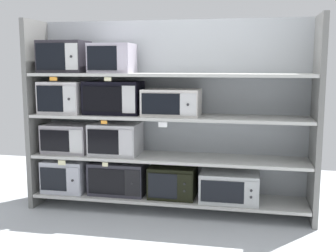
# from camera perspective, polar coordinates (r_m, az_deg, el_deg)

# --- Properties ---
(back_panel) EXTENTS (2.95, 0.04, 1.93)m
(back_panel) POSITION_cam_1_polar(r_m,az_deg,el_deg) (4.37, 0.68, 1.69)
(back_panel) COLOR #9EA3A8
(back_panel) RESTS_ON ground
(upright_left) EXTENTS (0.05, 0.48, 1.93)m
(upright_left) POSITION_cam_1_polar(r_m,az_deg,el_deg) (4.60, -17.40, 1.64)
(upright_left) COLOR slate
(upright_left) RESTS_ON ground
(upright_right) EXTENTS (0.05, 0.48, 1.93)m
(upright_right) POSITION_cam_1_polar(r_m,az_deg,el_deg) (4.08, 19.71, 0.69)
(upright_right) COLOR slate
(upright_right) RESTS_ON ground
(shelf_0) EXTENTS (2.75, 0.48, 0.03)m
(shelf_0) POSITION_cam_1_polar(r_m,az_deg,el_deg) (4.30, -0.00, -9.75)
(shelf_0) COLOR beige
(shelf_0) RESTS_ON ground
(microwave_0) EXTENTS (0.45, 0.42, 0.33)m
(microwave_0) POSITION_cam_1_polar(r_m,az_deg,el_deg) (4.58, -13.59, -6.48)
(microwave_0) COLOR #B3B6C2
(microwave_0) RESTS_ON shelf_0
(microwave_1) EXTENTS (0.57, 0.36, 0.33)m
(microwave_1) POSITION_cam_1_polar(r_m,az_deg,el_deg) (4.37, -6.79, -7.02)
(microwave_1) COLOR #302F39
(microwave_1) RESTS_ON shelf_0
(microwave_2) EXTENTS (0.46, 0.38, 0.32)m
(microwave_2) POSITION_cam_1_polar(r_m,az_deg,el_deg) (4.24, 0.67, -7.58)
(microwave_2) COLOR black
(microwave_2) RESTS_ON shelf_0
(microwave_3) EXTENTS (0.57, 0.44, 0.29)m
(microwave_3) POSITION_cam_1_polar(r_m,az_deg,el_deg) (4.18, 8.46, -8.12)
(microwave_3) COLOR #B4B9B9
(microwave_3) RESTS_ON shelf_0
(shelf_1) EXTENTS (2.75, 0.48, 0.03)m
(shelf_1) POSITION_cam_1_polar(r_m,az_deg,el_deg) (4.19, -0.00, -4.36)
(shelf_1) COLOR beige
(microwave_4) EXTENTS (0.48, 0.35, 0.30)m
(microwave_4) POSITION_cam_1_polar(r_m,az_deg,el_deg) (4.49, -13.58, -1.61)
(microwave_4) COLOR #A59FA6
(microwave_4) RESTS_ON shelf_1
(microwave_5) EXTENTS (0.49, 0.39, 0.32)m
(microwave_5) POSITION_cam_1_polar(r_m,az_deg,el_deg) (4.29, -7.18, -1.74)
(microwave_5) COLOR #BCBABD
(microwave_5) RESTS_ON shelf_1
(price_tag_0) EXTENTS (0.08, 0.00, 0.05)m
(price_tag_0) POSITION_cam_1_polar(r_m,az_deg,el_deg) (4.30, -14.37, -4.91)
(price_tag_0) COLOR beige
(price_tag_1) EXTENTS (0.06, 0.00, 0.04)m
(price_tag_1) POSITION_cam_1_polar(r_m,az_deg,el_deg) (4.12, -8.62, -5.25)
(price_tag_1) COLOR beige
(shelf_2) EXTENTS (2.75, 0.48, 0.03)m
(shelf_2) POSITION_cam_1_polar(r_m,az_deg,el_deg) (4.12, -0.00, 1.27)
(shelf_2) COLOR beige
(microwave_6) EXTENTS (0.43, 0.40, 0.32)m
(microwave_6) POSITION_cam_1_polar(r_m,az_deg,el_deg) (4.44, -14.05, 3.85)
(microwave_6) COLOR silver
(microwave_6) RESTS_ON shelf_2
(microwave_7) EXTENTS (0.57, 0.34, 0.33)m
(microwave_7) POSITION_cam_1_polar(r_m,az_deg,el_deg) (4.24, -7.47, 3.86)
(microwave_7) COLOR black
(microwave_7) RESTS_ON shelf_2
(microwave_8) EXTENTS (0.56, 0.38, 0.26)m
(microwave_8) POSITION_cam_1_polar(r_m,az_deg,el_deg) (4.09, 0.51, 3.26)
(microwave_8) COLOR silver
(microwave_8) RESTS_ON shelf_2
(price_tag_2) EXTENTS (0.06, 0.00, 0.03)m
(price_tag_2) POSITION_cam_1_polar(r_m,az_deg,el_deg) (4.05, -8.77, 0.51)
(price_tag_2) COLOR orange
(price_tag_3) EXTENTS (0.08, 0.00, 0.05)m
(price_tag_3) POSITION_cam_1_polar(r_m,az_deg,el_deg) (3.89, -0.67, 0.18)
(price_tag_3) COLOR white
(shelf_3) EXTENTS (2.75, 0.48, 0.03)m
(shelf_3) POSITION_cam_1_polar(r_m,az_deg,el_deg) (4.09, -0.00, 7.04)
(shelf_3) COLOR beige
(microwave_9) EXTENTS (0.46, 0.37, 0.32)m
(microwave_9) POSITION_cam_1_polar(r_m,az_deg,el_deg) (4.42, -14.06, 9.19)
(microwave_9) COLOR #2B282F
(microwave_9) RESTS_ON shelf_3
(microwave_10) EXTENTS (0.42, 0.34, 0.29)m
(microwave_10) POSITION_cam_1_polar(r_m,az_deg,el_deg) (4.23, -7.68, 9.19)
(microwave_10) COLOR #BBB3C4
(microwave_10) RESTS_ON shelf_3
(price_tag_4) EXTENTS (0.08, 0.00, 0.04)m
(price_tag_4) POSITION_cam_1_polar(r_m,az_deg,el_deg) (4.21, -15.45, 6.26)
(price_tag_4) COLOR orange
(price_tag_5) EXTENTS (0.07, 0.00, 0.04)m
(price_tag_5) POSITION_cam_1_polar(r_m,az_deg,el_deg) (3.99, -8.27, 6.38)
(price_tag_5) COLOR beige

